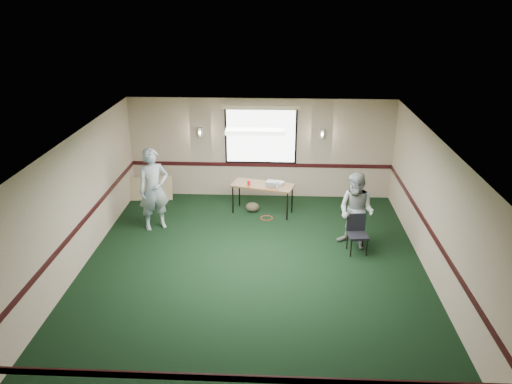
{
  "coord_description": "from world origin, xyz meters",
  "views": [
    {
      "loc": [
        0.48,
        -8.73,
        5.3
      ],
      "look_at": [
        0.0,
        1.3,
        1.2
      ],
      "focal_mm": 35.0,
      "sensor_mm": 36.0,
      "label": 1
    }
  ],
  "objects_px": {
    "folding_table": "(263,187)",
    "conference_chair": "(357,230)",
    "person_left": "(154,189)",
    "projector": "(272,183)",
    "person_right": "(356,211)"
  },
  "relations": [
    {
      "from": "person_left",
      "to": "person_right",
      "type": "bearing_deg",
      "value": -37.74
    },
    {
      "from": "conference_chair",
      "to": "projector",
      "type": "bearing_deg",
      "value": 128.09
    },
    {
      "from": "projector",
      "to": "person_right",
      "type": "xyz_separation_m",
      "value": [
        1.84,
        -1.68,
        0.03
      ]
    },
    {
      "from": "person_left",
      "to": "folding_table",
      "type": "bearing_deg",
      "value": -7.66
    },
    {
      "from": "person_left",
      "to": "person_right",
      "type": "height_order",
      "value": "person_left"
    },
    {
      "from": "folding_table",
      "to": "person_left",
      "type": "xyz_separation_m",
      "value": [
        -2.5,
        -0.97,
        0.27
      ]
    },
    {
      "from": "projector",
      "to": "conference_chair",
      "type": "bearing_deg",
      "value": -32.93
    },
    {
      "from": "folding_table",
      "to": "conference_chair",
      "type": "xyz_separation_m",
      "value": [
        2.1,
        -1.89,
        -0.22
      ]
    },
    {
      "from": "folding_table",
      "to": "conference_chair",
      "type": "bearing_deg",
      "value": -27.07
    },
    {
      "from": "conference_chair",
      "to": "person_left",
      "type": "bearing_deg",
      "value": 162.21
    },
    {
      "from": "folding_table",
      "to": "projector",
      "type": "xyz_separation_m",
      "value": [
        0.24,
        -0.01,
        0.1
      ]
    },
    {
      "from": "projector",
      "to": "conference_chair",
      "type": "height_order",
      "value": "projector"
    },
    {
      "from": "person_left",
      "to": "projector",
      "type": "bearing_deg",
      "value": -9.51
    },
    {
      "from": "projector",
      "to": "person_left",
      "type": "bearing_deg",
      "value": -148.14
    },
    {
      "from": "projector",
      "to": "person_left",
      "type": "xyz_separation_m",
      "value": [
        -2.75,
        -0.96,
        0.17
      ]
    }
  ]
}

